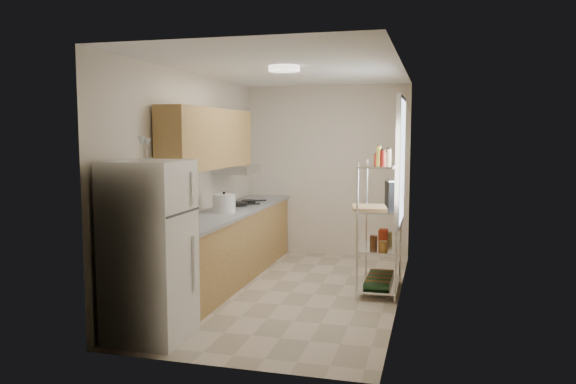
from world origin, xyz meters
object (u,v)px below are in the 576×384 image
at_px(espresso_machine, 394,192).
at_px(rice_cooker, 224,203).
at_px(frying_pan_large, 238,204).
at_px(refrigerator, 150,251).
at_px(cutting_board, 369,208).

bearing_deg(espresso_machine, rice_cooker, 176.96).
bearing_deg(frying_pan_large, rice_cooker, -103.80).
height_order(frying_pan_large, espresso_machine, espresso_machine).
height_order(refrigerator, frying_pan_large, refrigerator).
bearing_deg(cutting_board, frying_pan_large, 159.49).
bearing_deg(rice_cooker, espresso_machine, 12.85).
height_order(refrigerator, rice_cooker, refrigerator).
relative_size(rice_cooker, frying_pan_large, 1.05).
xyz_separation_m(refrigerator, espresso_machine, (2.00, 2.39, 0.34)).
bearing_deg(cutting_board, refrigerator, -133.12).
bearing_deg(cutting_board, espresso_machine, 64.91).
bearing_deg(frying_pan_large, cutting_board, -39.47).
bearing_deg(espresso_machine, refrigerator, -145.82).
bearing_deg(refrigerator, rice_cooker, 90.79).
relative_size(refrigerator, cutting_board, 3.36).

